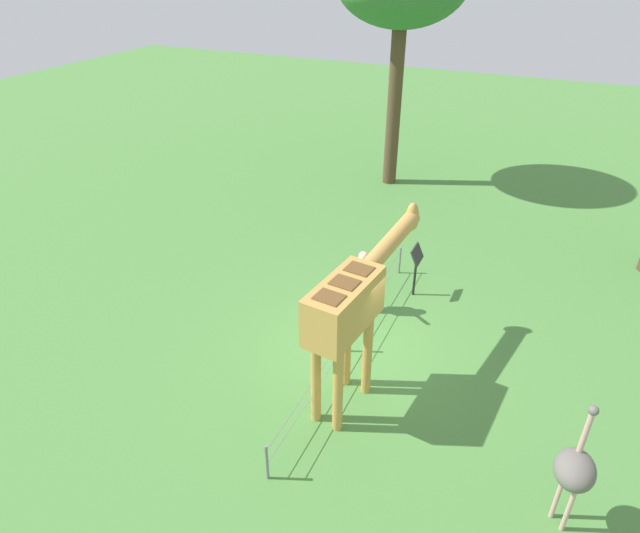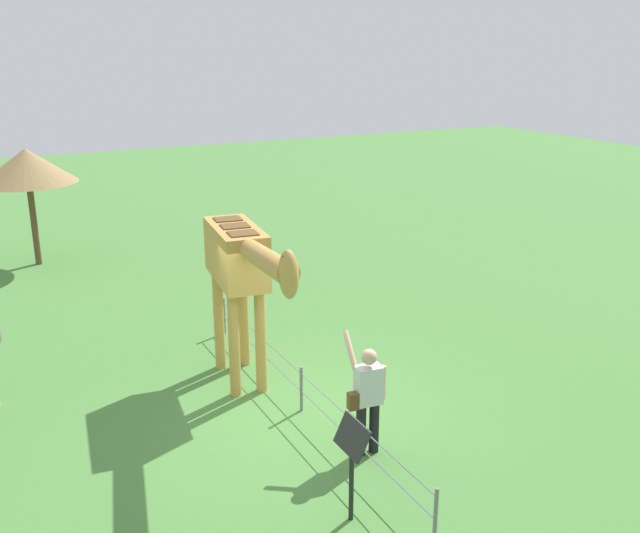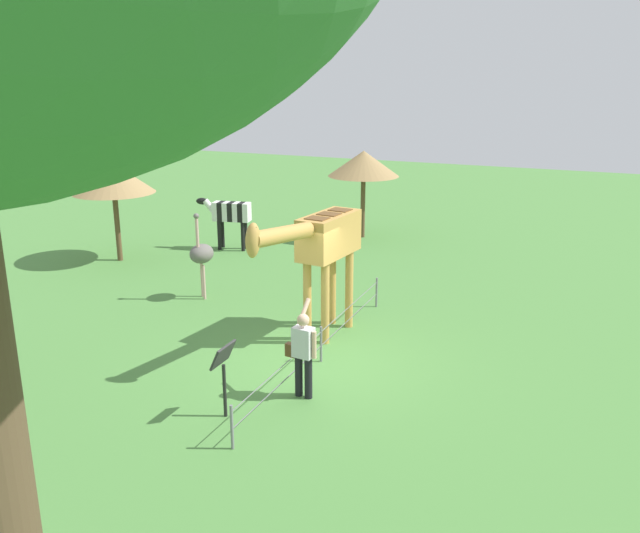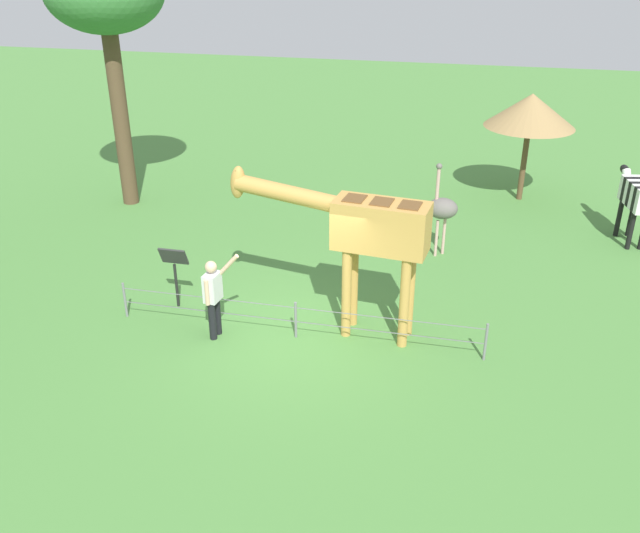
% 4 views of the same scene
% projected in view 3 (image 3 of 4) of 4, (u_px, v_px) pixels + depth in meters
% --- Properties ---
extents(ground_plane, '(60.00, 60.00, 0.00)m').
position_uv_depth(ground_plane, '(315.00, 360.00, 13.45)').
color(ground_plane, '#4C843D').
extents(giraffe, '(3.83, 0.94, 3.07)m').
position_uv_depth(giraffe, '(322.00, 244.00, 14.00)').
color(giraffe, '#C69347').
rests_on(giraffe, ground_plane).
extents(visitor, '(0.65, 0.59, 1.72)m').
position_uv_depth(visitor, '(303.00, 350.00, 11.72)').
color(visitor, black).
rests_on(visitor, ground_plane).
extents(zebra, '(0.66, 1.83, 1.66)m').
position_uv_depth(zebra, '(230.00, 214.00, 21.46)').
color(zebra, black).
rests_on(zebra, ground_plane).
extents(ostrich, '(0.70, 0.56, 2.25)m').
position_uv_depth(ostrich, '(202.00, 254.00, 16.79)').
color(ostrich, '#CC9E93').
rests_on(ostrich, ground_plane).
extents(shade_hut_near, '(2.45, 2.45, 3.00)m').
position_uv_depth(shade_hut_near, '(113.00, 178.00, 19.78)').
color(shade_hut_near, brown).
rests_on(shade_hut_near, ground_plane).
extents(shade_hut_far, '(2.43, 2.43, 3.01)m').
position_uv_depth(shade_hut_far, '(364.00, 164.00, 22.62)').
color(shade_hut_far, brown).
rests_on(shade_hut_far, ground_plane).
extents(info_sign, '(0.56, 0.21, 1.32)m').
position_uv_depth(info_sign, '(223.00, 365.00, 11.01)').
color(info_sign, black).
rests_on(info_sign, ground_plane).
extents(wire_fence, '(7.05, 0.05, 0.75)m').
position_uv_depth(wire_fence, '(321.00, 343.00, 13.28)').
color(wire_fence, slate).
rests_on(wire_fence, ground_plane).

